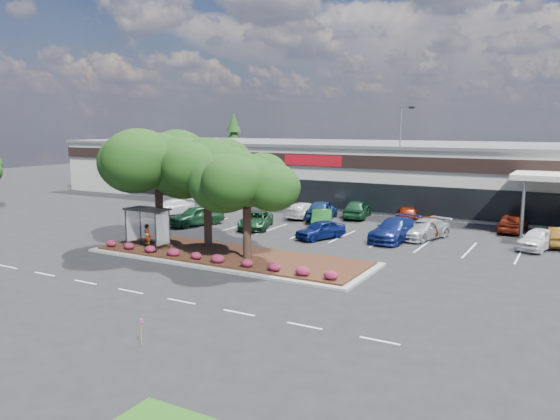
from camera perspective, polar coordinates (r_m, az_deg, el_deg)
The scene contains 29 objects.
ground at distance 29.59m, azimuth -6.50°, elevation -7.09°, with size 160.00×160.00×0.00m, color black.
retail_store at distance 59.53m, azimuth 12.95°, elevation 3.86°, with size 80.40×25.20×6.25m.
landscape_island at distance 33.83m, azimuth -5.30°, elevation -4.82°, with size 18.00×6.00×0.26m.
lane_markings at distance 38.32m, azimuth 2.47°, elevation -3.35°, with size 33.12×20.06×0.01m.
shrub_row at distance 32.08m, azimuth -7.44°, elevation -4.91°, with size 17.00×0.80×0.50m, color maroon, non-canonical shape.
bus_shelter at distance 35.99m, azimuth -13.54°, elevation -0.66°, with size 2.75×1.55×2.59m.
island_tree_west at distance 37.20m, azimuth -12.59°, elevation 2.63°, with size 7.20×7.20×7.89m, color #113D0D, non-canonical shape.
island_tree_mid at distance 35.56m, azimuth -7.61°, elevation 2.02°, with size 6.60×6.60×7.32m, color #113D0D, non-canonical shape.
island_tree_east at distance 32.12m, azimuth -3.48°, elevation 0.62°, with size 5.80×5.80×6.50m, color #113D0D, non-canonical shape.
conifer_north_west at distance 83.41m, azimuth -4.84°, elevation 6.68°, with size 4.40×4.40×10.00m, color #113D0D.
person_waiting at distance 36.06m, azimuth -13.68°, elevation -2.68°, with size 0.58×0.38×1.58m, color #594C47.
light_pole at distance 50.34m, azimuth 12.47°, elevation 4.39°, with size 1.43×0.51×9.85m.
survey_stake at distance 21.31m, azimuth -14.29°, elevation -11.85°, with size 0.07×0.14×1.03m.
car_0 at distance 50.77m, azimuth -11.36°, elevation 0.26°, with size 1.89×4.65×1.35m, color white.
car_1 at distance 45.05m, azimuth -8.74°, elevation -0.58°, with size 1.89×4.70×1.60m, color #1C4828.
car_2 at distance 43.23m, azimuth -2.57°, elevation -1.07°, with size 2.20×4.78×1.33m, color #194425.
car_3 at distance 43.48m, azimuth 4.40°, elevation -0.94°, with size 1.55×4.43×1.46m, color #1B5620.
car_4 at distance 39.34m, azimuth 4.25°, elevation -2.06°, with size 1.58×3.93×1.34m, color #0C1954.
car_5 at distance 39.48m, azimuth 11.92°, elevation -2.01°, with size 2.22×5.47×1.59m, color navy.
car_6 at distance 40.62m, azimuth 14.86°, elevation -1.96°, with size 1.94×4.77×1.38m, color #A4AAB1.
car_7 at distance 39.72m, azimuth 25.33°, elevation -2.76°, with size 1.64×4.09×1.39m, color white.
car_9 at distance 54.99m, azimuth -5.88°, elevation 1.05°, with size 1.61×4.01×1.37m, color maroon.
car_10 at distance 48.20m, azimuth 2.61°, elevation -0.02°, with size 1.89×4.66×1.35m, color white.
car_11 at distance 47.42m, azimuth 4.40°, elevation 0.03°, with size 2.00×4.98×1.70m, color navy.
car_12 at distance 48.57m, azimuth 8.10°, elevation 0.13°, with size 1.91×4.76×1.62m, color #194828.
car_13 at distance 46.43m, azimuth 13.14°, elevation -0.48°, with size 1.79×4.46×1.52m, color #6B1503.
car_14 at distance 42.42m, azimuth 15.37°, elevation -1.55°, with size 1.89×4.65×1.35m, color maroon.
car_15 at distance 45.36m, azimuth 23.17°, elevation -1.19°, with size 1.78×4.42×1.51m, color maroon.
car_16 at distance 41.42m, azimuth 27.07°, elevation -2.47°, with size 1.42×4.06×1.34m, color brown.
Camera 1 is at (16.72, -23.03, 8.09)m, focal length 35.00 mm.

